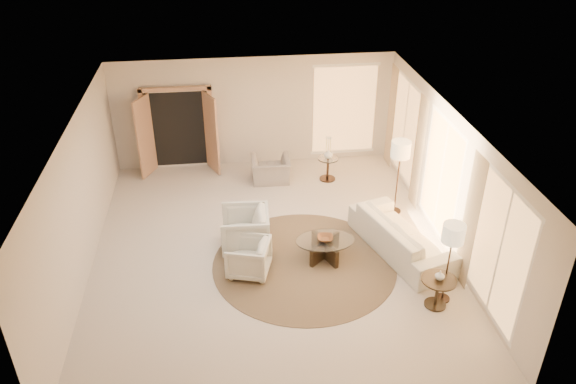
{
  "coord_description": "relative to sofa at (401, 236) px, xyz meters",
  "views": [
    {
      "loc": [
        -0.81,
        -9.21,
        6.68
      ],
      "look_at": [
        0.4,
        0.4,
        1.1
      ],
      "focal_mm": 35.0,
      "sensor_mm": 36.0,
      "label": 1
    }
  ],
  "objects": [
    {
      "name": "end_table",
      "position": [
        0.13,
        -1.66,
        0.03
      ],
      "size": [
        0.61,
        0.61,
        0.58
      ],
      "rotation": [
        0.0,
        0.0,
        0.07
      ],
      "color": "black",
      "rests_on": "room"
    },
    {
      "name": "curtains_right",
      "position": [
        0.82,
        1.34,
        0.93
      ],
      "size": [
        0.06,
        5.2,
        2.6
      ],
      "primitive_type": null,
      "color": "tan",
      "rests_on": "room"
    },
    {
      "name": "coffee_table",
      "position": [
        -1.55,
        -0.04,
        -0.1
      ],
      "size": [
        1.37,
        1.37,
        0.42
      ],
      "rotation": [
        0.0,
        0.0,
        -0.21
      ],
      "color": "black",
      "rests_on": "room"
    },
    {
      "name": "armchair_right",
      "position": [
        -3.07,
        -0.32,
        0.02
      ],
      "size": [
        0.88,
        0.91,
        0.77
      ],
      "primitive_type": "imported",
      "rotation": [
        0.0,
        0.0,
        -1.86
      ],
      "color": "beige",
      "rests_on": "room"
    },
    {
      "name": "floor_lamp_far",
      "position": [
        0.32,
        -1.52,
        0.98
      ],
      "size": [
        0.38,
        0.38,
        1.58
      ],
      "rotation": [
        0.0,
        0.0,
        0.2
      ],
      "color": "black",
      "rests_on": "room"
    },
    {
      "name": "side_vase",
      "position": [
        -0.89,
        3.15,
        0.33
      ],
      "size": [
        0.29,
        0.29,
        0.23
      ],
      "primitive_type": "imported",
      "rotation": [
        0.0,
        0.0,
        0.42
      ],
      "color": "white",
      "rests_on": "side_table"
    },
    {
      "name": "room",
      "position": [
        -2.58,
        0.34,
        1.03
      ],
      "size": [
        7.04,
        8.04,
        2.83
      ],
      "color": "beige",
      "rests_on": "ground"
    },
    {
      "name": "side_table",
      "position": [
        -0.89,
        3.15,
        -0.01
      ],
      "size": [
        0.51,
        0.51,
        0.59
      ],
      "rotation": [
        0.0,
        0.0,
        0.38
      ],
      "color": "black",
      "rests_on": "room"
    },
    {
      "name": "floor_lamp_near",
      "position": [
        0.32,
        1.47,
        1.1
      ],
      "size": [
        0.42,
        0.42,
        1.73
      ],
      "rotation": [
        0.0,
        0.0,
        0.38
      ],
      "color": "black",
      "rests_on": "room"
    },
    {
      "name": "end_vase",
      "position": [
        0.13,
        -1.66,
        0.29
      ],
      "size": [
        0.21,
        0.21,
        0.17
      ],
      "primitive_type": "imported",
      "rotation": [
        0.0,
        0.0,
        0.32
      ],
      "color": "white",
      "rests_on": "end_table"
    },
    {
      "name": "area_rug",
      "position": [
        -1.98,
        -0.19,
        -0.36
      ],
      "size": [
        4.41,
        4.41,
        0.01
      ],
      "primitive_type": "cylinder",
      "rotation": [
        0.0,
        0.0,
        -0.27
      ],
      "color": "#3B2B1D",
      "rests_on": "room"
    },
    {
      "name": "accent_chair",
      "position": [
        -2.3,
        3.24,
        0.04
      ],
      "size": [
        0.95,
        0.63,
        0.81
      ],
      "primitive_type": "imported",
      "rotation": [
        0.0,
        0.0,
        3.12
      ],
      "color": "gray",
      "rests_on": "room"
    },
    {
      "name": "window_back_corner",
      "position": [
        -0.28,
        4.29,
        0.98
      ],
      "size": [
        1.7,
        0.1,
        2.4
      ],
      "primitive_type": null,
      "color": "#FFB766",
      "rests_on": "room"
    },
    {
      "name": "windows_right",
      "position": [
        0.87,
        0.44,
        0.98
      ],
      "size": [
        0.1,
        6.4,
        2.4
      ],
      "primitive_type": null,
      "color": "#FFB766",
      "rests_on": "room"
    },
    {
      "name": "sofa",
      "position": [
        0.0,
        0.0,
        0.0
      ],
      "size": [
        1.7,
        2.69,
        0.73
      ],
      "primitive_type": "imported",
      "rotation": [
        0.0,
        0.0,
        1.88
      ],
      "color": "beige",
      "rests_on": "room"
    },
    {
      "name": "armchair_left",
      "position": [
        -3.08,
        0.48,
        0.11
      ],
      "size": [
        0.91,
        0.97,
        0.95
      ],
      "primitive_type": "imported",
      "rotation": [
        0.0,
        0.0,
        -1.62
      ],
      "color": "beige",
      "rests_on": "room"
    },
    {
      "name": "french_doors",
      "position": [
        -4.48,
        4.16,
        0.7
      ],
      "size": [
        1.95,
        0.66,
        2.16
      ],
      "color": "tan",
      "rests_on": "room"
    },
    {
      "name": "bowl",
      "position": [
        -1.55,
        -0.04,
        0.1
      ],
      "size": [
        0.35,
        0.35,
        0.08
      ],
      "primitive_type": "imported",
      "rotation": [
        0.0,
        0.0,
        -0.17
      ],
      "color": "brown",
      "rests_on": "coffee_table"
    }
  ]
}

